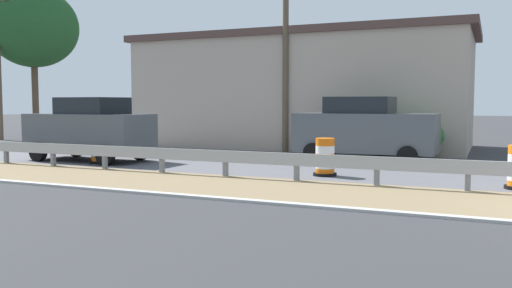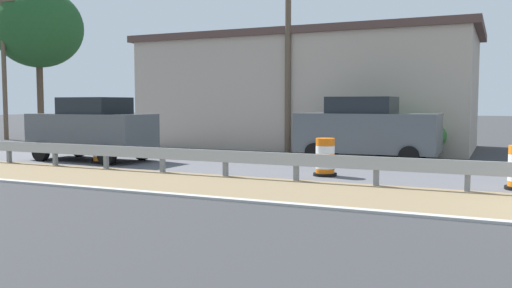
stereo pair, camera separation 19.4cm
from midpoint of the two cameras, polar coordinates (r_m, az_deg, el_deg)
name	(u,v)px [view 1 (the left image)]	position (r m, az deg, el deg)	size (l,w,h in m)	color
traffic_barrel_close	(325,159)	(14.77, 6.95, -1.57)	(0.64, 0.64, 1.03)	orange
traffic_barrel_mid	(100,147)	(18.54, -16.45, -0.35)	(0.74, 0.74, 1.14)	orange
car_mid_far_lane	(365,129)	(18.74, 11.15, 1.57)	(2.18, 4.73, 2.20)	#4C5156
car_trailing_far_lane	(90,129)	(19.33, -17.47, 1.50)	(2.10, 4.46, 2.17)	#4C5156
roadside_shop_near	(303,91)	(24.94, 4.83, 5.61)	(6.79, 14.98, 5.05)	#AD9E8E
utility_pole_near	(286,52)	(21.77, 2.89, 9.69)	(0.24, 1.80, 7.70)	brown
bush_roadside	(395,135)	(20.21, 14.28, 0.91)	(3.38, 3.38, 1.63)	#286028
tree_roadside	(33,28)	(33.59, -22.69, 11.30)	(4.99, 4.99, 8.50)	#4C3D2D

